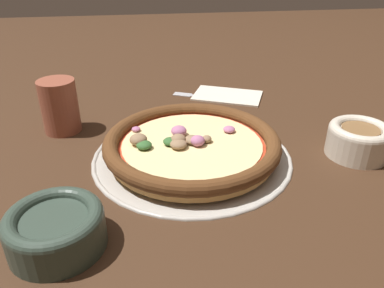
{
  "coord_description": "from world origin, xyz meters",
  "views": [
    {
      "loc": [
        0.08,
        0.58,
        0.34
      ],
      "look_at": [
        0.0,
        0.0,
        0.03
      ],
      "focal_mm": 35.0,
      "sensor_mm": 36.0,
      "label": 1
    }
  ],
  "objects_px": {
    "drinking_cup": "(60,106)",
    "pizza": "(192,144)",
    "napkin": "(228,95)",
    "pizza_tray": "(192,155)",
    "bowl_far": "(359,139)",
    "bowl_near": "(55,228)",
    "fork": "(207,97)"
  },
  "relations": [
    {
      "from": "bowl_near",
      "to": "pizza_tray",
      "type": "bearing_deg",
      "value": -135.59
    },
    {
      "from": "fork",
      "to": "drinking_cup",
      "type": "bearing_deg",
      "value": 47.74
    },
    {
      "from": "bowl_far",
      "to": "bowl_near",
      "type": "bearing_deg",
      "value": 18.05
    },
    {
      "from": "pizza_tray",
      "to": "drinking_cup",
      "type": "distance_m",
      "value": 0.29
    },
    {
      "from": "fork",
      "to": "pizza_tray",
      "type": "bearing_deg",
      "value": 99.01
    },
    {
      "from": "fork",
      "to": "bowl_near",
      "type": "bearing_deg",
      "value": 84.36
    },
    {
      "from": "drinking_cup",
      "to": "fork",
      "type": "distance_m",
      "value": 0.36
    },
    {
      "from": "bowl_near",
      "to": "fork",
      "type": "distance_m",
      "value": 0.55
    },
    {
      "from": "napkin",
      "to": "bowl_far",
      "type": "bearing_deg",
      "value": 117.54
    },
    {
      "from": "pizza_tray",
      "to": "drinking_cup",
      "type": "relative_size",
      "value": 3.33
    },
    {
      "from": "pizza",
      "to": "fork",
      "type": "bearing_deg",
      "value": -105.85
    },
    {
      "from": "bowl_far",
      "to": "fork",
      "type": "height_order",
      "value": "bowl_far"
    },
    {
      "from": "pizza_tray",
      "to": "bowl_far",
      "type": "relative_size",
      "value": 3.28
    },
    {
      "from": "bowl_near",
      "to": "napkin",
      "type": "distance_m",
      "value": 0.58
    },
    {
      "from": "pizza",
      "to": "drinking_cup",
      "type": "relative_size",
      "value": 2.93
    },
    {
      "from": "bowl_near",
      "to": "napkin",
      "type": "bearing_deg",
      "value": -124.74
    },
    {
      "from": "pizza",
      "to": "napkin",
      "type": "relative_size",
      "value": 1.63
    },
    {
      "from": "pizza",
      "to": "bowl_near",
      "type": "relative_size",
      "value": 2.56
    },
    {
      "from": "pizza",
      "to": "napkin",
      "type": "bearing_deg",
      "value": -115.06
    },
    {
      "from": "pizza_tray",
      "to": "pizza",
      "type": "height_order",
      "value": "pizza"
    },
    {
      "from": "bowl_far",
      "to": "napkin",
      "type": "xyz_separation_m",
      "value": [
        0.16,
        -0.32,
        -0.03
      ]
    },
    {
      "from": "bowl_far",
      "to": "napkin",
      "type": "height_order",
      "value": "bowl_far"
    },
    {
      "from": "pizza_tray",
      "to": "fork",
      "type": "relative_size",
      "value": 1.9
    },
    {
      "from": "drinking_cup",
      "to": "fork",
      "type": "height_order",
      "value": "drinking_cup"
    },
    {
      "from": "fork",
      "to": "bowl_far",
      "type": "bearing_deg",
      "value": 149.14
    },
    {
      "from": "pizza_tray",
      "to": "pizza",
      "type": "distance_m",
      "value": 0.02
    },
    {
      "from": "pizza_tray",
      "to": "napkin",
      "type": "height_order",
      "value": "same"
    },
    {
      "from": "napkin",
      "to": "pizza",
      "type": "bearing_deg",
      "value": 64.94
    },
    {
      "from": "drinking_cup",
      "to": "pizza",
      "type": "bearing_deg",
      "value": 149.63
    },
    {
      "from": "bowl_near",
      "to": "bowl_far",
      "type": "bearing_deg",
      "value": -161.95
    },
    {
      "from": "napkin",
      "to": "pizza_tray",
      "type": "bearing_deg",
      "value": 65.07
    },
    {
      "from": "pizza",
      "to": "drinking_cup",
      "type": "height_order",
      "value": "drinking_cup"
    }
  ]
}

